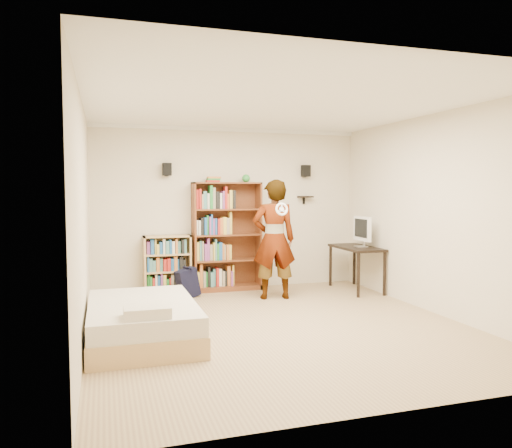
{
  "coord_description": "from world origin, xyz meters",
  "views": [
    {
      "loc": [
        -2.03,
        -5.68,
        1.68
      ],
      "look_at": [
        -0.11,
        0.6,
        1.22
      ],
      "focal_mm": 35.0,
      "sensor_mm": 36.0,
      "label": 1
    }
  ],
  "objects_px": {
    "tall_bookshelf": "(227,236)",
    "person": "(274,239)",
    "computer_desk": "(356,269)",
    "daybed": "(142,316)",
    "low_bookshelf": "(167,264)"
  },
  "relations": [
    {
      "from": "tall_bookshelf",
      "to": "person",
      "type": "relative_size",
      "value": 0.98
    },
    {
      "from": "computer_desk",
      "to": "daybed",
      "type": "bearing_deg",
      "value": -154.16
    },
    {
      "from": "tall_bookshelf",
      "to": "daybed",
      "type": "bearing_deg",
      "value": -122.96
    },
    {
      "from": "computer_desk",
      "to": "person",
      "type": "height_order",
      "value": "person"
    },
    {
      "from": "low_bookshelf",
      "to": "daybed",
      "type": "xyz_separation_m",
      "value": [
        -0.58,
        -2.43,
        -0.2
      ]
    },
    {
      "from": "low_bookshelf",
      "to": "computer_desk",
      "type": "distance_m",
      "value": 3.11
    },
    {
      "from": "low_bookshelf",
      "to": "person",
      "type": "relative_size",
      "value": 0.51
    },
    {
      "from": "tall_bookshelf",
      "to": "person",
      "type": "bearing_deg",
      "value": -57.2
    },
    {
      "from": "computer_desk",
      "to": "low_bookshelf",
      "type": "bearing_deg",
      "value": 167.23
    },
    {
      "from": "tall_bookshelf",
      "to": "daybed",
      "type": "relative_size",
      "value": 1.0
    },
    {
      "from": "tall_bookshelf",
      "to": "computer_desk",
      "type": "distance_m",
      "value": 2.21
    },
    {
      "from": "low_bookshelf",
      "to": "daybed",
      "type": "relative_size",
      "value": 0.52
    },
    {
      "from": "daybed",
      "to": "tall_bookshelf",
      "type": "bearing_deg",
      "value": 57.04
    },
    {
      "from": "computer_desk",
      "to": "person",
      "type": "bearing_deg",
      "value": -173.45
    },
    {
      "from": "daybed",
      "to": "person",
      "type": "distance_m",
      "value": 2.7
    }
  ]
}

